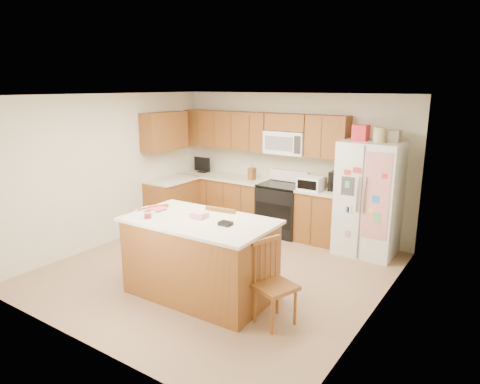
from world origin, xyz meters
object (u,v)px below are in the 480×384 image
Objects in this scene: refrigerator at (369,197)px; windsor_chair_right at (274,285)px; windsor_chair_back at (227,244)px; windsor_chair_left at (151,242)px; island at (200,257)px; stove at (282,208)px.

windsor_chair_right is (-0.19, -2.67, -0.46)m from refrigerator.
windsor_chair_left is at bearing -152.54° from windsor_chair_back.
windsor_chair_right is (2.06, -0.14, -0.03)m from windsor_chair_left.
refrigerator is 1.94× the size of windsor_chair_left.
island reaches higher than windsor_chair_left.
windsor_chair_left is at bearing 176.07° from windsor_chair_right.
island is at bearing 176.22° from windsor_chair_right.
island reaches higher than windsor_chair_back.
windsor_chair_right is at bearing -3.93° from windsor_chair_left.
refrigerator is at bearing 48.26° from windsor_chair_left.
refrigerator is 2.09× the size of windsor_chair_right.
stove is 3.06m from windsor_chair_right.
refrigerator is at bearing 63.29° from island.
windsor_chair_right is at bearing -3.78° from island.
island is at bearing -90.76° from windsor_chair_back.
stove is 1.06× the size of windsor_chair_back.
island is 1.11m from windsor_chair_right.
stove is 0.55× the size of refrigerator.
island is at bearing -4.10° from windsor_chair_left.
refrigerator reaches higher than stove.
refrigerator reaches higher than windsor_chair_right.
windsor_chair_left is at bearing -131.74° from refrigerator.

